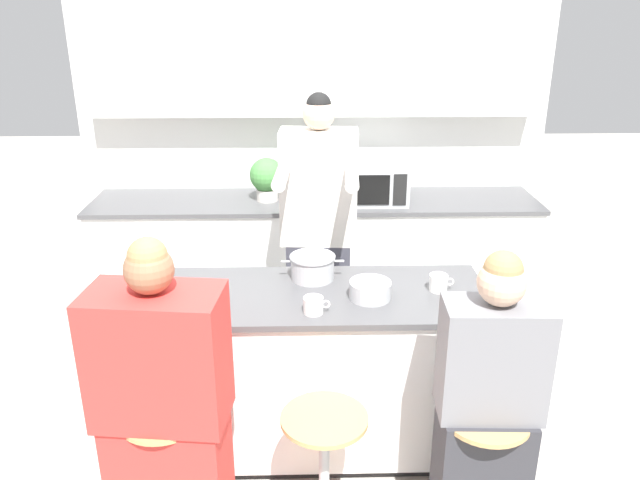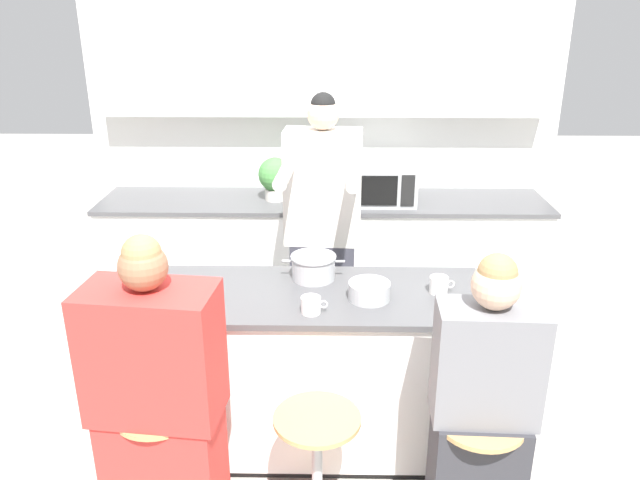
{
  "view_description": "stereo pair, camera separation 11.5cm",
  "coord_description": "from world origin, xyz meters",
  "px_view_note": "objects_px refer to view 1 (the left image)",
  "views": [
    {
      "loc": [
        -0.07,
        -2.71,
        2.22
      ],
      "look_at": [
        0.0,
        0.06,
        1.14
      ],
      "focal_mm": 35.0,
      "sensor_mm": 36.0,
      "label": 1
    },
    {
      "loc": [
        0.05,
        -2.71,
        2.22
      ],
      "look_at": [
        0.0,
        0.06,
        1.14
      ],
      "focal_mm": 35.0,
      "sensor_mm": 36.0,
      "label": 2
    }
  ],
  "objects_px": {
    "bar_stool_leftmost": "(170,474)",
    "cooking_pot": "(313,267)",
    "coffee_cup_far": "(439,283)",
    "kitchen_island": "(320,371)",
    "fruit_bowl": "(172,303)",
    "bar_stool_rightmost": "(479,477)",
    "person_seated_near": "(486,419)",
    "coffee_cup_near": "(314,305)",
    "person_cooking": "(319,249)",
    "microwave": "(371,182)",
    "bar_stool_center": "(324,478)",
    "banana_bunch": "(464,301)",
    "potted_plant": "(267,177)",
    "person_wrapped_blanket": "(165,414)"
  },
  "relations": [
    {
      "from": "bar_stool_leftmost",
      "to": "cooking_pot",
      "type": "distance_m",
      "value": 1.16
    },
    {
      "from": "coffee_cup_far",
      "to": "kitchen_island",
      "type": "bearing_deg",
      "value": -178.48
    },
    {
      "from": "fruit_bowl",
      "to": "coffee_cup_far",
      "type": "height_order",
      "value": "coffee_cup_far"
    },
    {
      "from": "bar_stool_rightmost",
      "to": "person_seated_near",
      "type": "distance_m",
      "value": 0.27
    },
    {
      "from": "coffee_cup_near",
      "to": "person_cooking",
      "type": "bearing_deg",
      "value": 87.09
    },
    {
      "from": "person_seated_near",
      "to": "fruit_bowl",
      "type": "distance_m",
      "value": 1.45
    },
    {
      "from": "bar_stool_leftmost",
      "to": "bar_stool_rightmost",
      "type": "bearing_deg",
      "value": -2.09
    },
    {
      "from": "bar_stool_rightmost",
      "to": "person_cooking",
      "type": "height_order",
      "value": "person_cooking"
    },
    {
      "from": "kitchen_island",
      "to": "person_seated_near",
      "type": "xyz_separation_m",
      "value": [
        0.66,
        -0.62,
        0.16
      ]
    },
    {
      "from": "person_cooking",
      "to": "person_seated_near",
      "type": "xyz_separation_m",
      "value": [
        0.65,
        -1.24,
        -0.25
      ]
    },
    {
      "from": "kitchen_island",
      "to": "fruit_bowl",
      "type": "relative_size",
      "value": 8.93
    },
    {
      "from": "fruit_bowl",
      "to": "person_seated_near",
      "type": "bearing_deg",
      "value": -18.69
    },
    {
      "from": "cooking_pot",
      "to": "fruit_bowl",
      "type": "bearing_deg",
      "value": -152.35
    },
    {
      "from": "kitchen_island",
      "to": "cooking_pot",
      "type": "xyz_separation_m",
      "value": [
        -0.03,
        0.17,
        0.5
      ]
    },
    {
      "from": "coffee_cup_near",
      "to": "microwave",
      "type": "relative_size",
      "value": 0.25
    },
    {
      "from": "kitchen_island",
      "to": "fruit_bowl",
      "type": "xyz_separation_m",
      "value": [
        -0.68,
        -0.17,
        0.48
      ]
    },
    {
      "from": "bar_stool_center",
      "to": "banana_bunch",
      "type": "height_order",
      "value": "banana_bunch"
    },
    {
      "from": "coffee_cup_far",
      "to": "banana_bunch",
      "type": "height_order",
      "value": "coffee_cup_far"
    },
    {
      "from": "microwave",
      "to": "fruit_bowl",
      "type": "bearing_deg",
      "value": -123.6
    },
    {
      "from": "cooking_pot",
      "to": "coffee_cup_near",
      "type": "xyz_separation_m",
      "value": [
        -0.0,
        -0.37,
        -0.02
      ]
    },
    {
      "from": "kitchen_island",
      "to": "person_cooking",
      "type": "height_order",
      "value": "person_cooking"
    },
    {
      "from": "person_seated_near",
      "to": "fruit_bowl",
      "type": "bearing_deg",
      "value": 163.66
    },
    {
      "from": "person_seated_near",
      "to": "banana_bunch",
      "type": "bearing_deg",
      "value": 92.24
    },
    {
      "from": "person_cooking",
      "to": "bar_stool_rightmost",
      "type": "bearing_deg",
      "value": -59.67
    },
    {
      "from": "bar_stool_leftmost",
      "to": "banana_bunch",
      "type": "height_order",
      "value": "banana_bunch"
    },
    {
      "from": "bar_stool_leftmost",
      "to": "microwave",
      "type": "xyz_separation_m",
      "value": [
        1.03,
        2.03,
        0.69
      ]
    },
    {
      "from": "kitchen_island",
      "to": "person_cooking",
      "type": "relative_size",
      "value": 0.93
    },
    {
      "from": "kitchen_island",
      "to": "cooking_pot",
      "type": "height_order",
      "value": "cooking_pot"
    },
    {
      "from": "kitchen_island",
      "to": "coffee_cup_near",
      "type": "relative_size",
      "value": 13.35
    },
    {
      "from": "person_seated_near",
      "to": "potted_plant",
      "type": "xyz_separation_m",
      "value": [
        -0.99,
        2.08,
        0.45
      ]
    },
    {
      "from": "person_wrapped_blanket",
      "to": "fruit_bowl",
      "type": "distance_m",
      "value": 0.53
    },
    {
      "from": "person_seated_near",
      "to": "bar_stool_center",
      "type": "bearing_deg",
      "value": -175.78
    },
    {
      "from": "person_wrapped_blanket",
      "to": "fruit_bowl",
      "type": "xyz_separation_m",
      "value": [
        -0.04,
        0.45,
        0.26
      ]
    },
    {
      "from": "bar_stool_center",
      "to": "bar_stool_rightmost",
      "type": "bearing_deg",
      "value": -0.84
    },
    {
      "from": "bar_stool_center",
      "to": "person_seated_near",
      "type": "relative_size",
      "value": 0.48
    },
    {
      "from": "bar_stool_center",
      "to": "cooking_pot",
      "type": "xyz_separation_m",
      "value": [
        -0.03,
        0.81,
        0.61
      ]
    },
    {
      "from": "bar_stool_center",
      "to": "coffee_cup_far",
      "type": "height_order",
      "value": "coffee_cup_far"
    },
    {
      "from": "kitchen_island",
      "to": "microwave",
      "type": "distance_m",
      "value": 1.59
    },
    {
      "from": "kitchen_island",
      "to": "fruit_bowl",
      "type": "distance_m",
      "value": 0.84
    },
    {
      "from": "bar_stool_leftmost",
      "to": "person_seated_near",
      "type": "distance_m",
      "value": 1.34
    },
    {
      "from": "cooking_pot",
      "to": "person_seated_near",
      "type": "bearing_deg",
      "value": -48.61
    },
    {
      "from": "person_cooking",
      "to": "microwave",
      "type": "distance_m",
      "value": 0.9
    },
    {
      "from": "person_cooking",
      "to": "potted_plant",
      "type": "relative_size",
      "value": 5.88
    },
    {
      "from": "coffee_cup_near",
      "to": "microwave",
      "type": "xyz_separation_m",
      "value": [
        0.42,
        1.63,
        0.1
      ]
    },
    {
      "from": "person_cooking",
      "to": "fruit_bowl",
      "type": "height_order",
      "value": "person_cooking"
    },
    {
      "from": "bar_stool_leftmost",
      "to": "cooking_pot",
      "type": "bearing_deg",
      "value": 51.43
    },
    {
      "from": "coffee_cup_near",
      "to": "coffee_cup_far",
      "type": "xyz_separation_m",
      "value": [
        0.61,
        0.22,
        0.0
      ]
    },
    {
      "from": "person_wrapped_blanket",
      "to": "cooking_pot",
      "type": "relative_size",
      "value": 4.49
    },
    {
      "from": "bar_stool_rightmost",
      "to": "person_seated_near",
      "type": "relative_size",
      "value": 0.48
    },
    {
      "from": "bar_stool_rightmost",
      "to": "coffee_cup_far",
      "type": "xyz_separation_m",
      "value": [
        -0.08,
        0.67,
        0.59
      ]
    }
  ]
}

